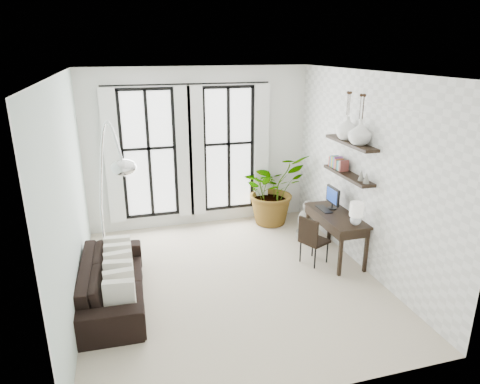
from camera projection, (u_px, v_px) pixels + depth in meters
name	position (u px, v px, depth m)	size (l,w,h in m)	color
floor	(232.00, 281.00, 6.82)	(5.00, 5.00, 0.00)	beige
ceiling	(230.00, 73.00, 5.80)	(5.00, 5.00, 0.00)	white
wall_left	(69.00, 199.00, 5.73)	(5.00, 5.00, 0.00)	silver
wall_right	(366.00, 174.00, 6.89)	(5.00, 5.00, 0.00)	white
wall_back	(199.00, 149.00, 8.59)	(4.50, 4.50, 0.00)	white
windows	(190.00, 152.00, 8.48)	(3.26, 0.13, 2.65)	white
wall_shelves	(348.00, 161.00, 7.12)	(0.25, 1.30, 0.60)	black
sofa	(113.00, 281.00, 6.19)	(2.20, 0.86, 0.64)	black
throw_pillows	(119.00, 269.00, 6.16)	(0.40, 1.52, 0.40)	beige
plant	(272.00, 189.00, 8.88)	(1.34, 1.16, 1.49)	#2D7228
desk	(337.00, 219.00, 7.32)	(0.58, 1.37, 1.20)	black
desk_chair	(312.00, 238.00, 7.21)	(0.54, 0.54, 0.85)	black
arc_lamp	(109.00, 163.00, 6.11)	(0.77, 1.21, 2.58)	silver
buddha	(307.00, 222.00, 8.26)	(0.42, 0.42, 0.76)	gray
vase_a	(360.00, 133.00, 6.69)	(0.37, 0.37, 0.38)	white
vase_b	(347.00, 128.00, 7.05)	(0.37, 0.37, 0.38)	white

